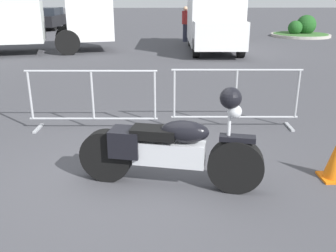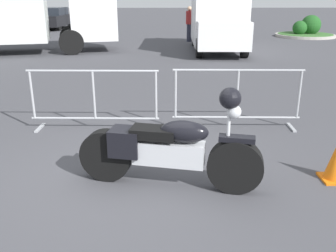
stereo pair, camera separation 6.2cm
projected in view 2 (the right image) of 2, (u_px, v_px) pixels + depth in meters
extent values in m
plane|color=#424247|center=(123.00, 181.00, 4.84)|extent=(120.00, 120.00, 0.00)
cylinder|color=black|center=(235.00, 166.00, 4.49)|extent=(0.70, 0.33, 0.67)
cylinder|color=black|center=(107.00, 155.00, 4.79)|extent=(0.70, 0.33, 0.67)
cube|color=silver|center=(169.00, 153.00, 4.61)|extent=(0.92, 0.44, 0.29)
ellipsoid|color=black|center=(184.00, 132.00, 4.47)|extent=(0.63, 0.40, 0.27)
cube|color=black|center=(154.00, 133.00, 4.56)|extent=(0.60, 0.41, 0.13)
cube|color=black|center=(126.00, 142.00, 4.67)|extent=(0.44, 0.41, 0.34)
cube|color=black|center=(237.00, 139.00, 4.37)|extent=(0.44, 0.24, 0.06)
cylinder|color=silver|center=(229.00, 127.00, 4.34)|extent=(0.05, 0.05, 0.47)
sphere|color=silver|center=(234.00, 112.00, 4.27)|extent=(0.17, 0.17, 0.17)
sphere|color=black|center=(230.00, 98.00, 4.23)|extent=(0.25, 0.25, 0.25)
cylinder|color=#9EA0A5|center=(92.00, 71.00, 6.35)|extent=(2.26, 0.13, 0.04)
cylinder|color=#9EA0A5|center=(95.00, 118.00, 6.63)|extent=(2.26, 0.13, 0.04)
cylinder|color=#9EA0A5|center=(32.00, 95.00, 6.51)|extent=(0.05, 0.05, 0.85)
cylinder|color=#9EA0A5|center=(94.00, 95.00, 6.49)|extent=(0.05, 0.05, 0.85)
cylinder|color=#9EA0A5|center=(156.00, 95.00, 6.47)|extent=(0.05, 0.05, 0.85)
cube|color=#9EA0A5|center=(40.00, 128.00, 6.71)|extent=(0.08, 0.44, 0.03)
cube|color=#9EA0A5|center=(152.00, 128.00, 6.68)|extent=(0.08, 0.44, 0.03)
cylinder|color=#9EA0A5|center=(239.00, 70.00, 6.40)|extent=(2.26, 0.13, 0.04)
cylinder|color=#9EA0A5|center=(236.00, 117.00, 6.69)|extent=(2.26, 0.13, 0.04)
cylinder|color=#9EA0A5|center=(175.00, 94.00, 6.56)|extent=(0.05, 0.05, 0.85)
cylinder|color=#9EA0A5|center=(237.00, 94.00, 6.55)|extent=(0.05, 0.05, 0.85)
cylinder|color=#9EA0A5|center=(299.00, 95.00, 6.53)|extent=(0.05, 0.05, 0.85)
cube|color=#9EA0A5|center=(179.00, 127.00, 6.77)|extent=(0.08, 0.44, 0.03)
cube|color=#9EA0A5|center=(291.00, 127.00, 6.73)|extent=(0.08, 0.44, 0.03)
cube|color=silver|center=(92.00, 15.00, 15.39)|extent=(2.24, 2.53, 1.90)
cylinder|color=black|center=(71.00, 37.00, 16.37)|extent=(1.00, 0.49, 0.96)
cylinder|color=black|center=(71.00, 42.00, 14.61)|extent=(1.00, 0.49, 0.96)
cube|color=white|center=(217.00, 18.00, 15.60)|extent=(2.17, 4.18, 2.00)
cube|color=white|center=(224.00, 36.00, 13.41)|extent=(1.94, 0.98, 1.00)
cylinder|color=black|center=(245.00, 48.00, 13.93)|extent=(0.27, 0.73, 0.72)
cylinder|color=black|center=(199.00, 48.00, 13.96)|extent=(0.27, 0.73, 0.72)
cylinder|color=black|center=(232.00, 38.00, 17.04)|extent=(0.27, 0.73, 0.72)
cylinder|color=black|center=(195.00, 38.00, 17.07)|extent=(0.27, 0.73, 0.72)
cube|color=white|center=(12.00, 20.00, 25.09)|extent=(1.89, 4.20, 0.67)
cube|color=#1E232B|center=(10.00, 11.00, 24.76)|extent=(1.65, 2.19, 0.48)
cylinder|color=black|center=(11.00, 23.00, 26.44)|extent=(0.24, 0.62, 0.61)
cylinder|color=black|center=(31.00, 23.00, 26.40)|extent=(0.24, 0.62, 0.61)
cylinder|color=black|center=(15.00, 26.00, 23.92)|extent=(0.24, 0.62, 0.61)
cube|color=black|center=(54.00, 20.00, 25.25)|extent=(1.88, 4.18, 0.67)
cube|color=#1E232B|center=(52.00, 11.00, 24.93)|extent=(1.64, 2.18, 0.48)
cylinder|color=black|center=(50.00, 23.00, 26.60)|extent=(0.24, 0.62, 0.61)
cylinder|color=black|center=(70.00, 23.00, 26.56)|extent=(0.24, 0.62, 0.61)
cylinder|color=black|center=(37.00, 26.00, 24.13)|extent=(0.24, 0.62, 0.61)
cylinder|color=black|center=(59.00, 26.00, 24.09)|extent=(0.24, 0.62, 0.61)
cylinder|color=#262838|center=(189.00, 33.00, 18.61)|extent=(0.33, 0.33, 0.85)
cylinder|color=maroon|center=(189.00, 18.00, 18.36)|extent=(0.46, 0.46, 0.62)
sphere|color=tan|center=(190.00, 9.00, 18.22)|extent=(0.22, 0.22, 0.22)
cylinder|color=#ADA89E|center=(305.00, 35.00, 20.83)|extent=(3.22, 3.22, 0.14)
cylinder|color=#38662D|center=(305.00, 34.00, 20.80)|extent=(2.96, 2.96, 0.02)
sphere|color=#1E511E|center=(300.00, 28.00, 20.68)|extent=(0.78, 0.78, 0.78)
sphere|color=#1E511E|center=(311.00, 25.00, 20.89)|extent=(1.09, 1.09, 1.09)
cube|color=orange|center=(334.00, 179.00, 4.88)|extent=(0.34, 0.34, 0.03)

